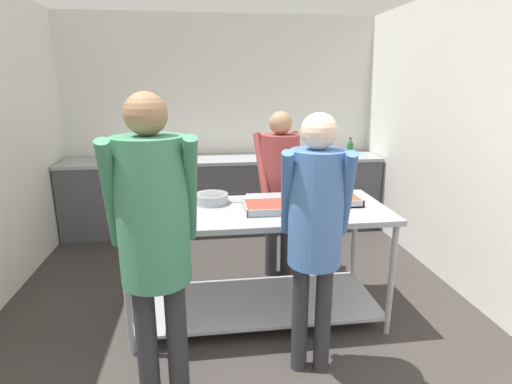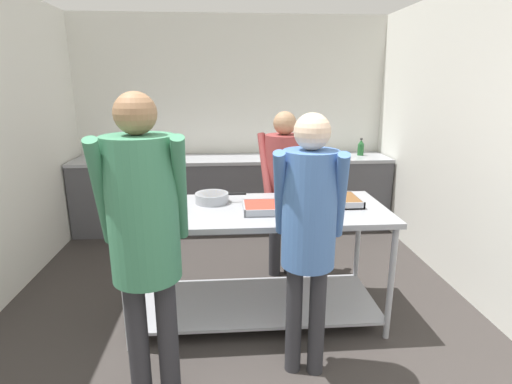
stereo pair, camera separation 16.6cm
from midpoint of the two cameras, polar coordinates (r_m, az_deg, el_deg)
wall_rear at (r=5.33m, az=-2.51°, el=9.96°), size 4.07×0.06×2.65m
wall_right at (r=3.88m, az=30.08°, el=5.86°), size 0.06×4.39×2.65m
back_counter at (r=5.12m, az=-2.27°, el=-0.10°), size 3.91×0.65×0.92m
serving_counter at (r=3.12m, az=1.68°, el=-7.54°), size 1.96×0.84×0.91m
plate_stack at (r=3.01m, az=-11.49°, el=-2.21°), size 0.22×0.22×0.05m
sauce_pan at (r=3.15m, az=-4.79°, el=-0.78°), size 0.40×0.26×0.08m
serving_tray_vegetables at (r=2.96m, az=4.45°, el=-2.24°), size 0.48×0.29×0.05m
serving_tray_roast at (r=3.19m, az=12.49°, el=-1.22°), size 0.40×0.33×0.05m
guest_serving_left at (r=2.13m, az=-13.55°, el=-4.77°), size 0.49×0.39×1.79m
guest_serving_right at (r=2.39m, az=9.56°, el=-4.06°), size 0.47×0.40×1.67m
cook_behind_counter at (r=3.72m, az=5.27°, el=2.03°), size 0.50×0.38×1.58m
water_bottle at (r=5.35m, az=15.62°, el=6.12°), size 0.08×0.08×0.22m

